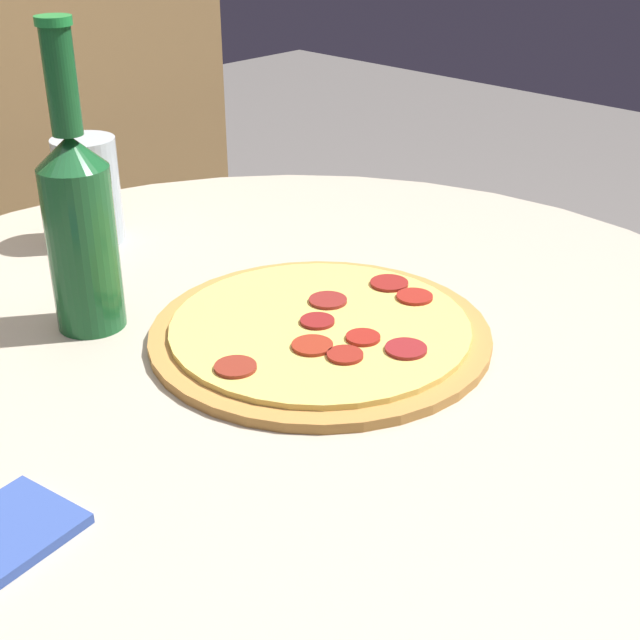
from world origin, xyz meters
TOP-DOWN VIEW (x-y plane):
  - table at (0.00, 0.00)m, footprint 1.05×1.05m
  - pizza at (0.03, -0.02)m, footprint 0.33×0.33m
  - beer_bottle at (-0.11, 0.17)m, footprint 0.07×0.07m
  - drinking_glass at (0.02, 0.36)m, footprint 0.08×0.08m

SIDE VIEW (x-z plane):
  - table at x=0.00m, z-range 0.19..0.94m
  - pizza at x=0.03m, z-range 0.75..0.77m
  - drinking_glass at x=0.02m, z-range 0.75..0.88m
  - beer_bottle at x=-0.11m, z-range 0.71..1.01m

